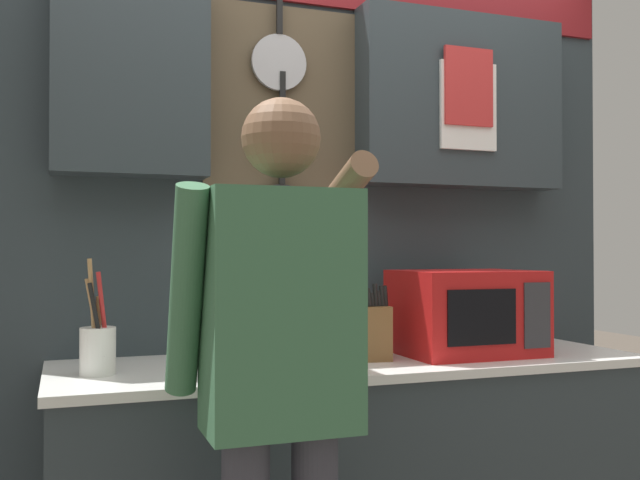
{
  "coord_description": "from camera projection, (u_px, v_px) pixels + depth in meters",
  "views": [
    {
      "loc": [
        -0.98,
        -2.33,
        1.26
      ],
      "look_at": [
        -0.05,
        0.22,
        1.3
      ],
      "focal_mm": 40.0,
      "sensor_mm": 36.0,
      "label": 1
    }
  ],
  "objects": [
    {
      "name": "back_wall_unit",
      "position": [
        332.0,
        190.0,
        2.82
      ],
      "size": [
        2.64,
        0.23,
        2.45
      ],
      "color": "#2D383D",
      "rests_on": "ground_plane"
    },
    {
      "name": "person",
      "position": [
        280.0,
        362.0,
        1.8
      ],
      "size": [
        0.54,
        0.63,
        1.65
      ],
      "color": "#383842",
      "rests_on": "ground_plane"
    },
    {
      "name": "utensil_crock",
      "position": [
        98.0,
        347.0,
        2.19
      ],
      "size": [
        0.11,
        0.11,
        0.36
      ],
      "color": "white",
      "rests_on": "base_cabinet_counter"
    },
    {
      "name": "knife_block",
      "position": [
        372.0,
        331.0,
        2.5
      ],
      "size": [
        0.13,
        0.16,
        0.27
      ],
      "color": "brown",
      "rests_on": "base_cabinet_counter"
    },
    {
      "name": "microwave",
      "position": [
        466.0,
        312.0,
        2.63
      ],
      "size": [
        0.49,
        0.39,
        0.31
      ],
      "color": "red",
      "rests_on": "base_cabinet_counter"
    }
  ]
}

